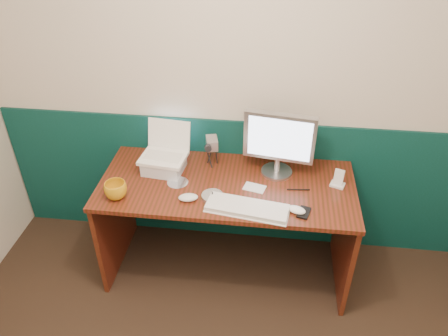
# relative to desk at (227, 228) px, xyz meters

# --- Properties ---
(back_wall) EXTENTS (3.50, 0.04, 2.50)m
(back_wall) POSITION_rel_desk_xyz_m (0.10, 0.37, 0.88)
(back_wall) COLOR beige
(back_wall) RESTS_ON ground
(wainscot) EXTENTS (3.48, 0.02, 1.00)m
(wainscot) POSITION_rel_desk_xyz_m (0.10, 0.36, 0.12)
(wainscot) COLOR #072F24
(wainscot) RESTS_ON ground
(desk) EXTENTS (1.60, 0.70, 0.75)m
(desk) POSITION_rel_desk_xyz_m (0.00, 0.00, 0.00)
(desk) COLOR #3A1C0A
(desk) RESTS_ON ground
(laptop_riser) EXTENTS (0.27, 0.23, 0.09)m
(laptop_riser) POSITION_rel_desk_xyz_m (-0.42, 0.09, 0.42)
(laptop_riser) COLOR silver
(laptop_riser) RESTS_ON desk
(laptop) EXTENTS (0.31, 0.25, 0.24)m
(laptop) POSITION_rel_desk_xyz_m (-0.42, 0.09, 0.58)
(laptop) COLOR white
(laptop) RESTS_ON laptop_riser
(monitor) EXTENTS (0.45, 0.19, 0.44)m
(monitor) POSITION_rel_desk_xyz_m (0.31, 0.16, 0.59)
(monitor) COLOR #B5B5BB
(monitor) RESTS_ON desk
(keyboard) EXTENTS (0.49, 0.23, 0.03)m
(keyboard) POSITION_rel_desk_xyz_m (0.15, -0.24, 0.39)
(keyboard) COLOR white
(keyboard) RESTS_ON desk
(mouse_right) EXTENTS (0.12, 0.10, 0.04)m
(mouse_right) POSITION_rel_desk_xyz_m (0.43, -0.23, 0.39)
(mouse_right) COLOR white
(mouse_right) RESTS_ON desk
(mouse_left) EXTENTS (0.13, 0.09, 0.04)m
(mouse_left) POSITION_rel_desk_xyz_m (-0.21, -0.19, 0.39)
(mouse_left) COLOR silver
(mouse_left) RESTS_ON desk
(mug) EXTENTS (0.16, 0.16, 0.11)m
(mug) POSITION_rel_desk_xyz_m (-0.64, -0.22, 0.43)
(mug) COLOR #C68A12
(mug) RESTS_ON desk
(camcorder) EXTENTS (0.13, 0.16, 0.22)m
(camcorder) POSITION_rel_desk_xyz_m (-0.12, 0.20, 0.49)
(camcorder) COLOR #A8A9AD
(camcorder) RESTS_ON desk
(cd_spindle) EXTENTS (0.13, 0.13, 0.03)m
(cd_spindle) POSITION_rel_desk_xyz_m (-0.07, -0.16, 0.39)
(cd_spindle) COLOR silver
(cd_spindle) RESTS_ON desk
(cd_loose_a) EXTENTS (0.13, 0.13, 0.00)m
(cd_loose_a) POSITION_rel_desk_xyz_m (-0.31, -0.03, 0.38)
(cd_loose_a) COLOR silver
(cd_loose_a) RESTS_ON desk
(pen) EXTENTS (0.14, 0.02, 0.01)m
(pen) POSITION_rel_desk_xyz_m (0.44, -0.02, 0.38)
(pen) COLOR black
(pen) RESTS_ON desk
(papers) EXTENTS (0.15, 0.12, 0.00)m
(papers) POSITION_rel_desk_xyz_m (0.17, -0.03, 0.38)
(papers) COLOR silver
(papers) RESTS_ON desk
(dock) EXTENTS (0.10, 0.09, 0.02)m
(dock) POSITION_rel_desk_xyz_m (0.68, 0.06, 0.38)
(dock) COLOR white
(dock) RESTS_ON desk
(music_player) EXTENTS (0.07, 0.05, 0.10)m
(music_player) POSITION_rel_desk_xyz_m (0.68, 0.06, 0.44)
(music_player) COLOR silver
(music_player) RESTS_ON dock
(pda) EXTENTS (0.09, 0.12, 0.01)m
(pda) POSITION_rel_desk_xyz_m (0.47, -0.23, 0.38)
(pda) COLOR black
(pda) RESTS_ON desk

